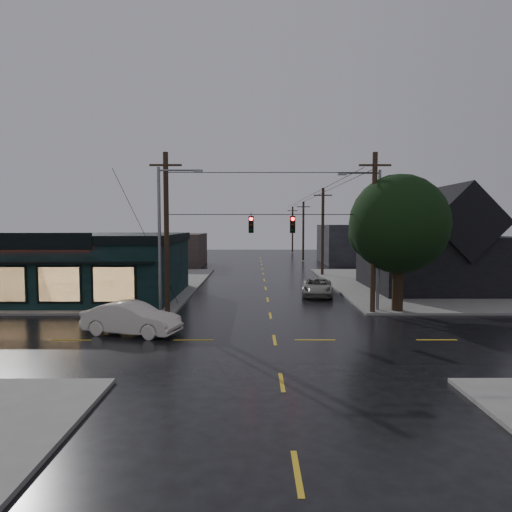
{
  "coord_description": "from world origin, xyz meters",
  "views": [
    {
      "loc": [
        -0.98,
        -22.08,
        5.69
      ],
      "look_at": [
        -0.9,
        5.44,
        3.77
      ],
      "focal_mm": 32.0,
      "sensor_mm": 36.0,
      "label": 1
    }
  ],
  "objects_px": {
    "suv_silver": "(317,287)",
    "utility_pole_nw": "(168,314)",
    "corner_tree": "(399,224)",
    "utility_pole_ne": "(372,314)",
    "sedan_cream": "(131,318)"
  },
  "relations": [
    {
      "from": "suv_silver",
      "to": "utility_pole_nw",
      "type": "bearing_deg",
      "value": -137.55
    },
    {
      "from": "utility_pole_nw",
      "to": "suv_silver",
      "type": "bearing_deg",
      "value": 35.25
    },
    {
      "from": "sedan_cream",
      "to": "suv_silver",
      "type": "relative_size",
      "value": 1.0
    },
    {
      "from": "utility_pole_ne",
      "to": "suv_silver",
      "type": "bearing_deg",
      "value": 108.57
    },
    {
      "from": "utility_pole_nw",
      "to": "utility_pole_ne",
      "type": "bearing_deg",
      "value": 0.0
    },
    {
      "from": "corner_tree",
      "to": "utility_pole_nw",
      "type": "distance_m",
      "value": 15.8
    },
    {
      "from": "utility_pole_ne",
      "to": "sedan_cream",
      "type": "relative_size",
      "value": 2.0
    },
    {
      "from": "sedan_cream",
      "to": "suv_silver",
      "type": "bearing_deg",
      "value": -25.24
    },
    {
      "from": "corner_tree",
      "to": "suv_silver",
      "type": "bearing_deg",
      "value": 121.38
    },
    {
      "from": "utility_pole_ne",
      "to": "corner_tree",
      "type": "bearing_deg",
      "value": 16.13
    },
    {
      "from": "corner_tree",
      "to": "suv_silver",
      "type": "distance_m",
      "value": 9.52
    },
    {
      "from": "utility_pole_nw",
      "to": "suv_silver",
      "type": "height_order",
      "value": "utility_pole_nw"
    },
    {
      "from": "corner_tree",
      "to": "utility_pole_nw",
      "type": "xyz_separation_m",
      "value": [
        -14.73,
        -0.5,
        -5.69
      ]
    },
    {
      "from": "sedan_cream",
      "to": "suv_silver",
      "type": "distance_m",
      "value": 17.07
    },
    {
      "from": "utility_pole_nw",
      "to": "suv_silver",
      "type": "xyz_separation_m",
      "value": [
        10.51,
        7.43,
        0.71
      ]
    }
  ]
}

